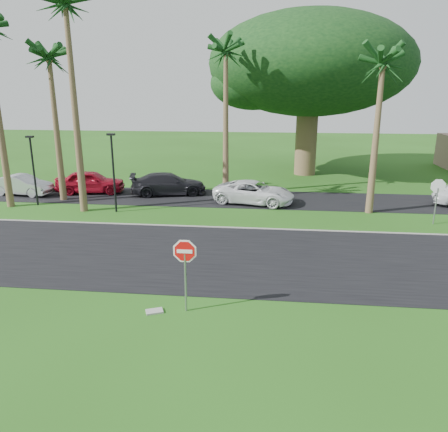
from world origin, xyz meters
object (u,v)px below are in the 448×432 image
stop_sign_near (185,261)px  car_red (90,182)px  car_dark (168,184)px  stop_sign_far (437,192)px  car_silver (23,185)px  car_minivan (254,193)px

stop_sign_near → car_red: size_ratio=0.56×
car_red → car_dark: bearing=-98.6°
stop_sign_near → car_dark: (-4.40, 16.19, -1.03)m
stop_sign_far → car_red: bearing=-13.3°
stop_sign_near → car_silver: size_ratio=0.63×
stop_sign_near → car_dark: bearing=105.2°
stop_sign_far → car_red: (-21.46, 5.07, -0.98)m
stop_sign_near → car_minivan: bearing=83.7°
stop_sign_near → car_red: stop_sign_near is taller
car_silver → stop_sign_near: bearing=-128.6°
stop_sign_far → car_silver: 26.20m
stop_sign_near → car_dark: size_ratio=0.51×
stop_sign_far → stop_sign_near: bearing=43.7°
car_red → car_minivan: 11.67m
car_dark → car_minivan: 6.25m
stop_sign_far → car_silver: size_ratio=0.63×
car_silver → car_minivan: size_ratio=0.82×
car_dark → stop_sign_near: bearing=-179.3°
car_dark → car_red: bearing=76.8°
stop_sign_near → car_minivan: 14.53m
stop_sign_far → car_silver: stop_sign_far is taller
car_silver → stop_sign_far: bearing=-91.2°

